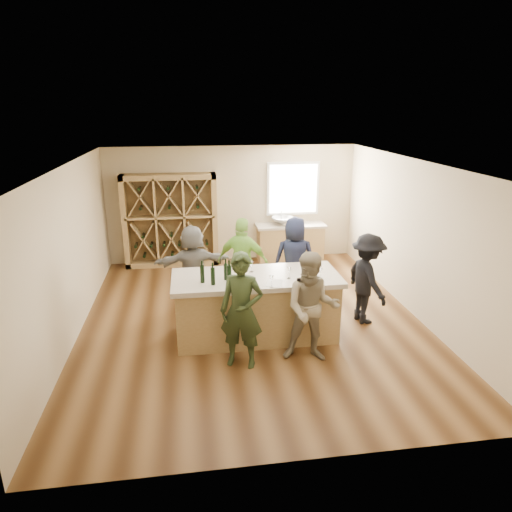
{
  "coord_description": "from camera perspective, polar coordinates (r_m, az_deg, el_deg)",
  "views": [
    {
      "loc": [
        -1.02,
        -7.43,
        3.72
      ],
      "look_at": [
        0.1,
        0.2,
        1.15
      ],
      "focal_mm": 32.0,
      "sensor_mm": 36.0,
      "label": 1
    }
  ],
  "objects": [
    {
      "name": "wine_glass_c",
      "position": [
        7.07,
        6.52,
        -2.76
      ],
      "size": [
        0.08,
        0.08,
        0.19
      ],
      "primitive_type": "cone",
      "rotation": [
        0.0,
        0.0,
        -0.06
      ],
      "color": "white",
      "rests_on": "tasting_counter_top"
    },
    {
      "name": "wall_back",
      "position": [
        11.27,
        -3.0,
        6.53
      ],
      "size": [
        6.0,
        0.1,
        2.8
      ],
      "primitive_type": "cube",
      "color": "#C3B08D",
      "rests_on": "ground"
    },
    {
      "name": "wine_glass_e",
      "position": [
        7.32,
        8.06,
        -2.24
      ],
      "size": [
        0.07,
        0.07,
        0.16
      ],
      "primitive_type": "cone",
      "rotation": [
        0.0,
        0.0,
        0.18
      ],
      "color": "white",
      "rests_on": "tasting_counter_top"
    },
    {
      "name": "wall_front",
      "position": [
        4.63,
        5.64,
        -11.72
      ],
      "size": [
        6.0,
        0.1,
        2.8
      ],
      "primitive_type": "cube",
      "color": "#C3B08D",
      "rests_on": "ground"
    },
    {
      "name": "wine_glass_d",
      "position": [
        7.27,
        4.15,
        -2.11
      ],
      "size": [
        0.09,
        0.09,
        0.19
      ],
      "primitive_type": "cone",
      "rotation": [
        0.0,
        0.0,
        -0.3
      ],
      "color": "white",
      "rests_on": "tasting_counter_top"
    },
    {
      "name": "tasting_menu_b",
      "position": [
        7.1,
        2.33,
        -3.41
      ],
      "size": [
        0.33,
        0.38,
        0.0
      ],
      "primitive_type": "cube",
      "rotation": [
        0.0,
        0.0,
        -0.33
      ],
      "color": "white",
      "rests_on": "tasting_counter_top"
    },
    {
      "name": "tasting_counter_base",
      "position": [
        7.62,
        0.02,
        -6.58
      ],
      "size": [
        2.6,
        1.0,
        1.0
      ],
      "primitive_type": "cube",
      "color": "#9C7C4A",
      "rests_on": "floor"
    },
    {
      "name": "wine_bottle_c",
      "position": [
        7.2,
        -3.79,
        -1.98
      ],
      "size": [
        0.08,
        0.08,
        0.27
      ],
      "primitive_type": "cylinder",
      "rotation": [
        0.0,
        0.0,
        0.18
      ],
      "color": "black",
      "rests_on": "tasting_counter_top"
    },
    {
      "name": "person_far_right",
      "position": [
        8.95,
        4.84,
        -0.4
      ],
      "size": [
        0.88,
        0.63,
        1.68
      ],
      "primitive_type": "imported",
      "rotation": [
        0.0,
        0.0,
        3.02
      ],
      "color": "#191E38",
      "rests_on": "floor"
    },
    {
      "name": "wine_glass_f",
      "position": [
        7.54,
        -0.57,
        -1.34
      ],
      "size": [
        0.07,
        0.07,
        0.18
      ],
      "primitive_type": "cone",
      "color": "white",
      "rests_on": "tasting_counter_top"
    },
    {
      "name": "back_counter_base",
      "position": [
        11.39,
        4.29,
        1.59
      ],
      "size": [
        1.6,
        0.58,
        0.86
      ],
      "primitive_type": "cube",
      "color": "#9C7C4A",
      "rests_on": "floor"
    },
    {
      "name": "person_server",
      "position": [
        8.24,
        13.69,
        -2.79
      ],
      "size": [
        0.67,
        1.12,
        1.62
      ],
      "primitive_type": "imported",
      "rotation": [
        0.0,
        0.0,
        1.75
      ],
      "color": "black",
      "rests_on": "floor"
    },
    {
      "name": "tasting_menu_a",
      "position": [
        7.02,
        -2.38,
        -3.65
      ],
      "size": [
        0.26,
        0.34,
        0.0
      ],
      "primitive_type": "cube",
      "rotation": [
        0.0,
        0.0,
        0.07
      ],
      "color": "white",
      "rests_on": "tasting_counter_top"
    },
    {
      "name": "person_near_right",
      "position": [
        6.85,
        6.99,
        -6.46
      ],
      "size": [
        0.91,
        0.63,
        1.71
      ],
      "primitive_type": "imported",
      "rotation": [
        0.0,
        0.0,
        -0.23
      ],
      "color": "gray",
      "rests_on": "floor"
    },
    {
      "name": "back_counter_top",
      "position": [
        11.26,
        4.34,
        3.83
      ],
      "size": [
        1.7,
        0.62,
        0.06
      ],
      "primitive_type": "cube",
      "color": "#B4A793",
      "rests_on": "back_counter_base"
    },
    {
      "name": "wine_bottle_d",
      "position": [
        7.04,
        -3.36,
        -2.31
      ],
      "size": [
        0.09,
        0.09,
        0.3
      ],
      "primitive_type": "cylinder",
      "rotation": [
        0.0,
        0.0,
        -0.19
      ],
      "color": "black",
      "rests_on": "tasting_counter_top"
    },
    {
      "name": "wine_bottle_a",
      "position": [
        7.12,
        -6.73,
        -2.26
      ],
      "size": [
        0.08,
        0.08,
        0.28
      ],
      "primitive_type": "cylinder",
      "rotation": [
        0.0,
        0.0,
        0.26
      ],
      "color": "black",
      "rests_on": "tasting_counter_top"
    },
    {
      "name": "faucet",
      "position": [
        11.35,
        3.18,
        4.91
      ],
      "size": [
        0.02,
        0.02,
        0.3
      ],
      "primitive_type": "cylinder",
      "color": "silver",
      "rests_on": "back_counter_top"
    },
    {
      "name": "wall_right",
      "position": [
        8.78,
        19.62,
        2.02
      ],
      "size": [
        0.1,
        7.0,
        2.8
      ],
      "primitive_type": "cube",
      "color": "#C3B08D",
      "rests_on": "ground"
    },
    {
      "name": "wine_bottle_b",
      "position": [
        7.02,
        -5.41,
        -2.53
      ],
      "size": [
        0.07,
        0.07,
        0.28
      ],
      "primitive_type": "cylinder",
      "rotation": [
        0.0,
        0.0,
        0.02
      ],
      "color": "black",
      "rests_on": "tasting_counter_top"
    },
    {
      "name": "floor",
      "position": [
        8.39,
        -0.48,
        -8.26
      ],
      "size": [
        6.0,
        7.0,
        0.1
      ],
      "primitive_type": "cube",
      "color": "brown",
      "rests_on": "ground"
    },
    {
      "name": "window_pane",
      "position": [
        11.32,
        4.69,
        8.36
      ],
      "size": [
        1.18,
        0.01,
        1.18
      ],
      "primitive_type": "cube",
      "color": "white",
      "rests_on": "wall_back"
    },
    {
      "name": "wine_glass_a",
      "position": [
        6.92,
        -1.66,
        -3.29
      ],
      "size": [
        0.08,
        0.08,
        0.16
      ],
      "primitive_type": "cone",
      "rotation": [
        0.0,
        0.0,
        0.43
      ],
      "color": "white",
      "rests_on": "tasting_counter_top"
    },
    {
      "name": "person_far_mid",
      "position": [
        8.68,
        -1.64,
        -0.78
      ],
      "size": [
        1.13,
        0.89,
        1.72
      ],
      "primitive_type": "imported",
      "rotation": [
        0.0,
        0.0,
        2.71
      ],
      "color": "#8CC64C",
      "rests_on": "floor"
    },
    {
      "name": "window_frame",
      "position": [
        11.36,
        4.65,
        8.39
      ],
      "size": [
        1.3,
        0.06,
        1.3
      ],
      "primitive_type": "cube",
      "color": "white",
      "rests_on": "wall_back"
    },
    {
      "name": "wine_bottle_e",
      "position": [
        7.21,
        -1.78,
        -1.74
      ],
      "size": [
        0.09,
        0.09,
        0.31
      ],
      "primitive_type": "cylinder",
      "rotation": [
        0.0,
        0.0,
        -0.17
      ],
      "color": "black",
      "rests_on": "tasting_counter_top"
    },
    {
      "name": "tasting_menu_c",
      "position": [
        7.2,
        6.89,
        -3.2
      ],
      "size": [
        0.3,
        0.34,
        0.0
      ],
      "primitive_type": "cube",
      "rotation": [
        0.0,
        0.0,
        0.4
      ],
      "color": "white",
      "rests_on": "tasting_counter_top"
    },
    {
      "name": "tasting_counter_top",
      "position": [
        7.4,
        0.02,
        -2.79
      ],
      "size": [
        2.72,
        1.12,
        0.08
      ],
      "primitive_type": "cube",
      "color": "#B4A793",
      "rests_on": "tasting_counter_base"
    },
    {
      "name": "ceiling",
      "position": [
        7.55,
        -0.54,
        11.81
      ],
      "size": [
        6.0,
        7.0,
        0.1
      ],
      "primitive_type": "cube",
      "color": "white",
      "rests_on": "ground"
    },
    {
      "name": "wine_rack",
      "position": [
        11.03,
        -10.64,
        4.37
      ],
      "size": [
        2.2,
        0.45,
        2.2
      ],
      "primitive_type": "cube",
      "color": "#9C7C4A",
      "rests_on": "floor"
    },
    {
      "name": "wine_glass_b",
      "position": [
        6.92,
        1.94,
        -3.2
      ],
      "size": [
        0.09,
        0.09,
        0.18
      ],
      "primitive_type": "cone",
      "rotation": [
        0.0,
        0.0,
        0.38
      ],
      "color": "white",
      "rests_on": "tasting_counter_top"
    },
    {
      "name": "wall_left",
      "position": [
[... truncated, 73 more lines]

